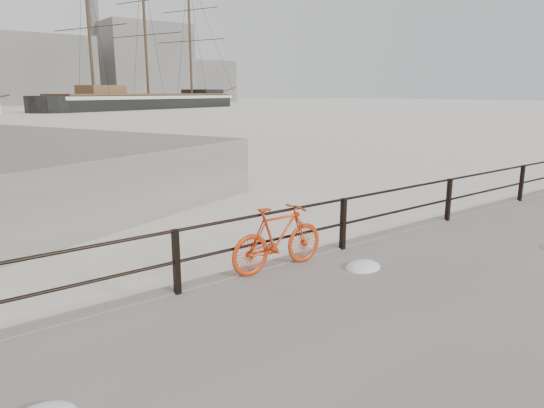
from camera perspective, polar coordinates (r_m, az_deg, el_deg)
ground at (r=12.33m, az=19.17°, el=-3.26°), size 400.00×400.00×0.00m
guardrail at (r=12.06m, az=20.06°, el=0.48°), size 28.00×0.10×1.00m
bicycle at (r=8.20m, az=0.74°, el=-3.99°), size 1.85×0.32×1.11m
barque_black at (r=103.59m, az=-14.23°, el=10.80°), size 61.27×38.46×33.11m
industrial_west at (r=149.56m, az=-26.74°, el=13.86°), size 32.00×18.00×18.00m
industrial_mid at (r=165.00m, az=-14.81°, el=15.63°), size 26.00×20.00×24.00m
industrial_east at (r=179.50m, az=-8.39°, el=14.07°), size 20.00×16.00×14.00m
smokestack at (r=165.88m, az=-20.09°, el=18.75°), size 2.80×2.80×44.00m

